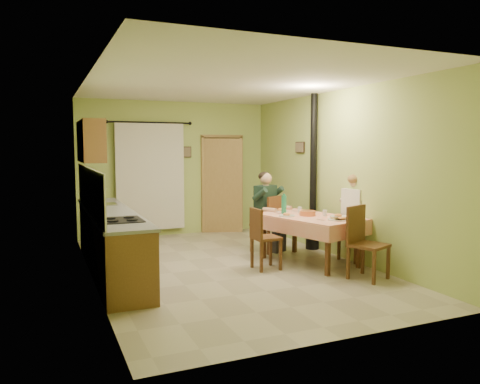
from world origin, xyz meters
name	(u,v)px	position (x,y,z in m)	size (l,w,h in m)	color
floor	(228,267)	(0.00, 0.00, 0.00)	(4.00, 6.00, 0.01)	tan
room_shell	(227,149)	(0.00, 0.00, 1.82)	(4.04, 6.04, 2.82)	#A9BE62
kitchen_run	(111,240)	(-1.71, 0.40, 0.48)	(0.64, 3.64, 1.56)	brown
upper_cabinets	(91,141)	(-1.82, 1.70, 1.95)	(0.35, 1.40, 0.70)	brown
curtain	(151,176)	(-0.55, 2.90, 1.26)	(1.70, 0.07, 2.22)	black
doorway	(223,184)	(1.04, 2.90, 1.05)	(0.96, 0.34, 2.15)	black
dining_table	(310,239)	(1.30, -0.28, 0.38)	(1.41, 1.86, 0.76)	#EA967A
tableware	(315,213)	(1.35, -0.36, 0.81)	(0.99, 1.54, 0.33)	white
chair_far	(267,235)	(1.05, 0.73, 0.29)	(0.59, 0.59, 1.00)	#533016
chair_near	(367,258)	(1.56, -1.39, 0.29)	(0.60, 0.60, 1.02)	#533016
chair_right	(356,243)	(2.09, -0.43, 0.29)	(0.49, 0.49, 0.99)	#533016
chair_left	(265,250)	(0.48, -0.34, 0.29)	(0.39, 0.39, 0.94)	#533016
man_far	(267,202)	(1.04, 0.74, 0.88)	(0.65, 0.61, 1.39)	#192D23
man_right	(356,207)	(2.08, -0.43, 0.88)	(0.53, 0.62, 1.39)	silver
stove_flue	(313,193)	(1.90, 0.60, 1.02)	(0.24, 0.24, 2.80)	black
picture_back	(187,152)	(0.25, 2.97, 1.75)	(0.19, 0.03, 0.23)	black
picture_right	(300,147)	(1.97, 1.20, 1.85)	(0.03, 0.31, 0.21)	brown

